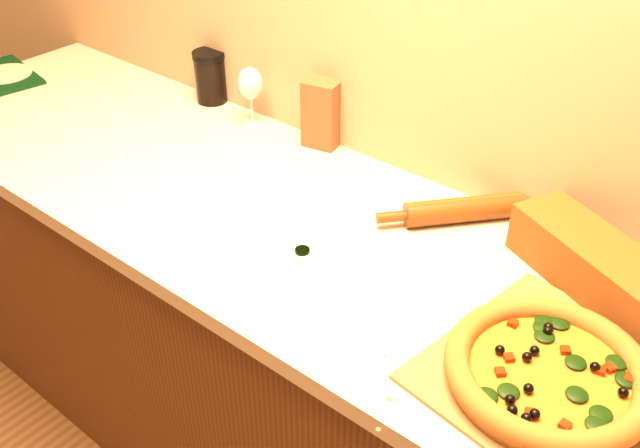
% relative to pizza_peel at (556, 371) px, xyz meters
% --- Properties ---
extents(cabinet, '(2.80, 0.65, 0.86)m').
position_rel_pizza_peel_xyz_m(cabinet, '(-0.50, 0.07, -0.47)').
color(cabinet, '#4C2810').
rests_on(cabinet, ground).
extents(countertop, '(2.84, 0.68, 0.04)m').
position_rel_pizza_peel_xyz_m(countertop, '(-0.50, 0.07, -0.02)').
color(countertop, '#BEAC94').
rests_on(countertop, cabinet).
extents(pizza_peel, '(0.41, 0.57, 0.01)m').
position_rel_pizza_peel_xyz_m(pizza_peel, '(0.00, 0.00, 0.00)').
color(pizza_peel, brown).
rests_on(pizza_peel, countertop).
extents(pizza, '(0.34, 0.34, 0.05)m').
position_rel_pizza_peel_xyz_m(pizza, '(-0.00, -0.04, 0.03)').
color(pizza, '#AC692B').
rests_on(pizza, pizza_peel).
extents(bottle_cap, '(0.04, 0.04, 0.01)m').
position_rel_pizza_peel_xyz_m(bottle_cap, '(-0.55, -0.02, -0.00)').
color(bottle_cap, black).
rests_on(bottle_cap, countertop).
extents(rolling_pin, '(0.28, 0.32, 0.06)m').
position_rel_pizza_peel_xyz_m(rolling_pin, '(-0.34, 0.30, 0.02)').
color(rolling_pin, '#572A0F').
rests_on(rolling_pin, countertop).
extents(bread_bag, '(0.40, 0.27, 0.10)m').
position_rel_pizza_peel_xyz_m(bread_bag, '(-0.03, 0.25, 0.05)').
color(bread_bag, '#603412').
rests_on(bread_bag, countertop).
extents(wine_glass, '(0.07, 0.07, 0.16)m').
position_rel_pizza_peel_xyz_m(wine_glass, '(-1.02, 0.33, 0.11)').
color(wine_glass, silver).
rests_on(wine_glass, countertop).
extents(paper_bag, '(0.10, 0.09, 0.18)m').
position_rel_pizza_peel_xyz_m(paper_bag, '(-0.81, 0.37, 0.08)').
color(paper_bag, brown).
rests_on(paper_bag, countertop).
extents(dark_jar, '(0.09, 0.09, 0.15)m').
position_rel_pizza_peel_xyz_m(dark_jar, '(-1.22, 0.37, 0.07)').
color(dark_jar, black).
rests_on(dark_jar, countertop).
extents(side_plate, '(0.19, 0.19, 0.01)m').
position_rel_pizza_peel_xyz_m(side_plate, '(-1.83, 0.08, 0.00)').
color(side_plate, beige).
rests_on(side_plate, countertop).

